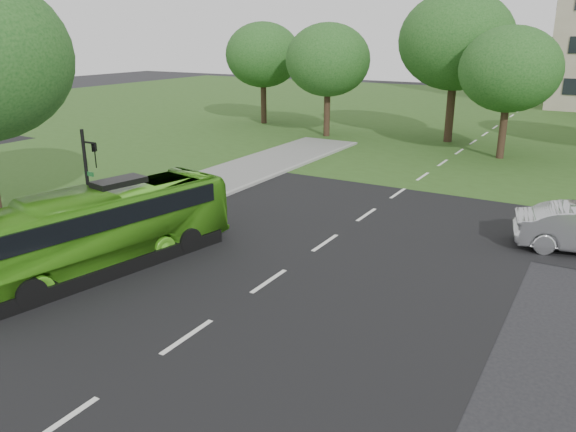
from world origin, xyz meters
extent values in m
plane|color=black|center=(0.00, 0.00, 0.00)|extent=(160.00, 160.00, 0.00)
cube|color=black|center=(0.00, 20.00, 0.01)|extent=(14.00, 120.00, 0.01)
cube|color=black|center=(0.00, 14.00, 0.01)|extent=(80.00, 12.00, 0.01)
cube|color=silver|center=(0.00, 15.00, 0.02)|extent=(0.15, 90.00, 0.01)
cube|color=#2D4F1A|center=(0.00, 45.00, 0.01)|extent=(120.00, 60.00, 0.01)
cylinder|color=black|center=(-10.43, 26.96, 1.59)|extent=(0.48, 0.48, 3.18)
ellipsoid|color=#174617|center=(-10.43, 26.96, 5.70)|extent=(6.31, 6.31, 5.36)
cylinder|color=black|center=(-1.69, 29.30, 1.94)|extent=(0.58, 0.58, 3.88)
ellipsoid|color=#174617|center=(-1.69, 29.30, 7.07)|extent=(7.98, 7.98, 6.79)
cylinder|color=black|center=(2.74, 25.21, 1.53)|extent=(0.46, 0.46, 3.06)
ellipsoid|color=#174617|center=(2.74, 25.21, 5.49)|extent=(6.08, 6.08, 5.17)
cylinder|color=black|center=(-18.15, 30.04, 1.63)|extent=(0.49, 0.49, 3.27)
ellipsoid|color=#174617|center=(-18.15, 30.04, 5.83)|extent=(6.41, 6.41, 5.45)
imported|color=#45951A|center=(-5.50, 0.10, 1.35)|extent=(4.07, 9.98, 2.71)
cylinder|color=black|center=(-7.20, 1.32, 2.19)|extent=(0.12, 0.12, 4.38)
cylinder|color=black|center=(-6.89, 1.32, 3.95)|extent=(0.61, 0.07, 0.07)
imported|color=black|center=(-6.67, 1.32, 3.51)|extent=(0.19, 0.21, 0.88)
cube|color=#195926|center=(-7.07, 1.32, 2.81)|extent=(0.44, 0.04, 0.16)
camera|label=1|loc=(8.80, -11.84, 7.53)|focal=35.00mm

